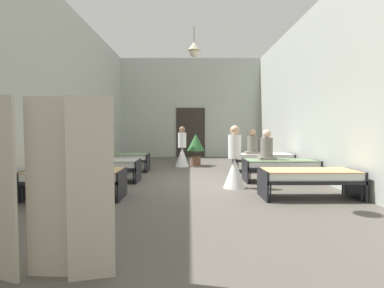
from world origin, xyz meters
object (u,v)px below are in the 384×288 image
Objects in this scene: bed_left_row_0 at (75,177)px; bed_right_row_1 at (280,165)px; privacy_screen at (46,188)px; bed_right_row_2 at (263,158)px; bed_right_row_0 at (309,176)px; nurse_near_aisle at (234,166)px; nurse_mid_aisle at (182,152)px; patient_seated_primary at (252,145)px; patient_seated_secondary at (267,148)px; potted_plant at (196,145)px; bed_left_row_2 at (120,158)px; bed_left_row_1 at (103,165)px.

bed_left_row_0 is 5.05m from bed_right_row_1.
bed_left_row_0 is 3.37m from privacy_screen.
bed_right_row_1 is 1.90m from bed_right_row_2.
nurse_near_aisle is (-1.34, 1.05, 0.09)m from bed_right_row_0.
bed_left_row_0 is at bearing 87.20° from nurse_mid_aisle.
patient_seated_primary reaches higher than bed_right_row_1.
patient_seated_secondary is 0.67× the size of potted_plant.
bed_right_row_1 is 1.12× the size of privacy_screen.
nurse_near_aisle is at bearing -79.11° from potted_plant.
bed_right_row_2 is 1.91m from patient_seated_secondary.
nurse_near_aisle is (3.34, -2.75, 0.09)m from bed_left_row_2.
patient_seated_primary reaches higher than bed_left_row_0.
bed_right_row_2 is (0.00, 1.90, 0.00)m from bed_right_row_1.
bed_left_row_1 is 5.22m from privacy_screen.
bed_right_row_1 is 1.58× the size of potted_plant.
bed_left_row_1 is at bearing -179.06° from patient_seated_secondary.
nurse_near_aisle is 4.89m from privacy_screen.
bed_left_row_1 is (0.00, 1.90, 0.00)m from bed_left_row_0.
bed_left_row_1 is at bearing 76.26° from nurse_mid_aisle.
patient_seated_secondary is at bearing 168.50° from bed_right_row_1.
patient_seated_primary is 2.37m from potted_plant.
bed_left_row_1 is 2.38× the size of patient_seated_primary.
bed_right_row_0 is 2.05m from patient_seated_secondary.
bed_left_row_2 is at bearing 90.00° from bed_left_row_0.
patient_seated_secondary reaches higher than bed_right_row_2.
nurse_mid_aisle is (2.01, 3.13, 0.09)m from bed_left_row_1.
bed_right_row_0 is at bearing -67.83° from potted_plant.
patient_seated_primary is (0.99, 2.73, 0.34)m from nurse_near_aisle.
potted_plant is at bearing 112.17° from bed_right_row_0.
nurse_near_aisle is (-1.34, -0.85, 0.09)m from bed_right_row_1.
bed_right_row_0 and bed_right_row_1 have the same top height.
bed_left_row_0 is at bearing -138.91° from patient_seated_primary.
privacy_screen reaches higher than patient_seated_secondary.
bed_left_row_2 is 4.33m from nurse_near_aisle.
nurse_near_aisle is 1.24× the size of potted_plant.
patient_seated_primary is at bearing 100.57° from bed_right_row_1.
bed_right_row_0 is 1.28× the size of nurse_near_aisle.
potted_plant is 8.66m from privacy_screen.
potted_plant reaches higher than bed_left_row_2.
bed_left_row_0 is at bearing 18.79° from nurse_near_aisle.
nurse_mid_aisle is 1.86× the size of patient_seated_primary.
bed_left_row_1 is at bearing -157.90° from bed_right_row_2.
bed_left_row_0 is 5.88m from potted_plant.
patient_seated_primary is (2.32, -1.25, 0.34)m from nurse_mid_aisle.
nurse_mid_aisle is 1.24× the size of potted_plant.
patient_seated_primary is (-0.35, 3.78, 0.43)m from bed_right_row_0.
bed_left_row_1 is 3.45m from nurse_near_aisle.
nurse_mid_aisle is 2.66m from patient_seated_primary.
potted_plant reaches higher than bed_right_row_1.
bed_left_row_0 is 5.42m from nurse_mid_aisle.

